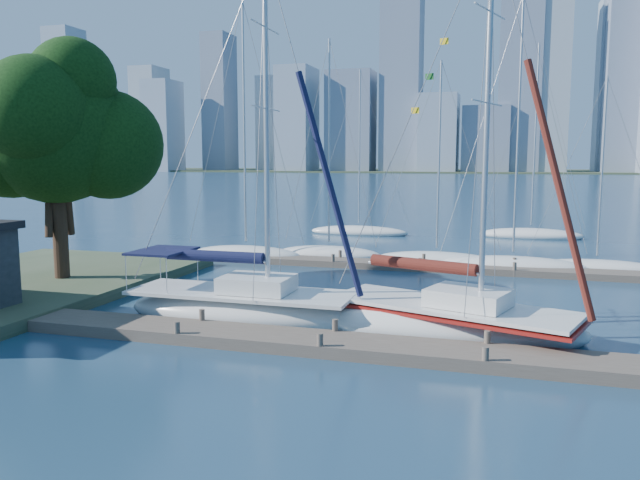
% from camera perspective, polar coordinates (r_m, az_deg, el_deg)
% --- Properties ---
extents(ground, '(700.00, 700.00, 0.00)m').
position_cam_1_polar(ground, '(20.68, 0.72, -10.02)').
color(ground, '#172F49').
rests_on(ground, ground).
extents(near_dock, '(26.00, 2.00, 0.40)m').
position_cam_1_polar(near_dock, '(20.62, 0.72, -9.49)').
color(near_dock, '#50453A').
rests_on(near_dock, ground).
extents(far_dock, '(30.00, 1.80, 0.36)m').
position_cam_1_polar(far_dock, '(35.66, 10.89, -2.46)').
color(far_dock, '#50453A').
rests_on(far_dock, ground).
extents(far_shore, '(800.00, 100.00, 1.50)m').
position_cam_1_polar(far_shore, '(339.09, 15.73, 6.02)').
color(far_shore, '#38472D').
rests_on(far_shore, ground).
extents(tree, '(9.20, 8.36, 11.69)m').
position_cam_1_polar(tree, '(32.28, -23.06, 9.55)').
color(tree, black).
rests_on(tree, ground).
extents(sailboat_navy, '(9.51, 3.14, 14.40)m').
position_cam_1_polar(sailboat_navy, '(24.45, -7.19, -4.82)').
color(sailboat_navy, silver).
rests_on(sailboat_navy, ground).
extents(sailboat_maroon, '(9.86, 5.85, 14.37)m').
position_cam_1_polar(sailboat_maroon, '(22.61, 11.89, -5.91)').
color(sailboat_maroon, silver).
rests_on(sailboat_maroon, ground).
extents(bg_boat_0, '(7.62, 3.67, 16.05)m').
position_cam_1_polar(bg_boat_0, '(39.50, -6.76, -1.24)').
color(bg_boat_0, silver).
rests_on(bg_boat_0, ground).
extents(bg_boat_1, '(7.20, 4.17, 13.85)m').
position_cam_1_polar(bg_boat_1, '(39.52, 0.82, -1.23)').
color(bg_boat_1, silver).
rests_on(bg_boat_1, ground).
extents(bg_boat_2, '(7.59, 3.03, 12.19)m').
position_cam_1_polar(bg_boat_2, '(37.89, 10.61, -1.78)').
color(bg_boat_2, silver).
rests_on(bg_boat_2, ground).
extents(bg_boat_3, '(8.50, 4.25, 15.37)m').
position_cam_1_polar(bg_boat_3, '(36.84, 17.21, -2.18)').
color(bg_boat_3, silver).
rests_on(bg_boat_3, ground).
extents(bg_boat_4, '(7.43, 2.03, 10.90)m').
position_cam_1_polar(bg_boat_4, '(37.94, 23.96, -2.32)').
color(bg_boat_4, silver).
rests_on(bg_boat_4, ground).
extents(bg_boat_6, '(8.41, 3.03, 13.76)m').
position_cam_1_polar(bg_boat_6, '(52.09, 3.57, 0.81)').
color(bg_boat_6, silver).
rests_on(bg_boat_6, ground).
extents(bg_boat_7, '(8.32, 4.33, 15.43)m').
position_cam_1_polar(bg_boat_7, '(52.42, 18.72, 0.51)').
color(bg_boat_7, silver).
rests_on(bg_boat_7, ground).
extents(skyline, '(501.57, 51.31, 105.88)m').
position_cam_1_polar(skyline, '(311.30, 20.84, 12.50)').
color(skyline, gray).
rests_on(skyline, ground).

